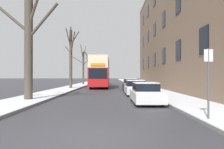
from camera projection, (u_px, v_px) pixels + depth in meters
name	position (u px, v px, depth m)	size (l,w,h in m)	color
ground_plane	(90.00, 137.00, 6.04)	(320.00, 320.00, 0.00)	#38383D
sidewalk_left	(90.00, 82.00, 59.02)	(2.91, 130.00, 0.16)	slate
sidewalk_right	(128.00, 82.00, 59.05)	(2.91, 130.00, 0.16)	slate
terrace_facade_right	(193.00, 27.00, 28.22)	(9.10, 37.72, 16.00)	#7A604C
bare_tree_left_0	(28.00, 43.00, 14.60)	(4.61, 2.95, 7.54)	#4C4238
bare_tree_left_1	(70.00, 57.00, 28.61)	(2.29, 3.38, 7.90)	#4C4238
bare_tree_left_2	(82.00, 66.00, 42.12)	(4.65, 3.39, 7.80)	#4C4238
bare_tree_left_3	(89.00, 68.00, 54.79)	(3.90, 3.78, 8.13)	#4C4238
double_decker_bus	(100.00, 71.00, 32.59)	(2.60, 11.32, 4.40)	red
parked_car_0	(145.00, 93.00, 13.67)	(1.68, 4.29, 1.30)	silver
parked_car_1	(135.00, 88.00, 19.72)	(1.79, 4.30, 1.35)	silver
parked_car_2	(130.00, 85.00, 24.98)	(1.69, 4.04, 1.42)	#474C56
oncoming_van	(102.00, 78.00, 46.17)	(1.96, 5.07, 2.39)	#333842
pedestrian_left_sidewalk	(26.00, 86.00, 16.64)	(0.38, 0.38, 1.77)	navy
street_sign_post	(207.00, 80.00, 7.83)	(0.32, 0.07, 2.69)	#4C4F54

